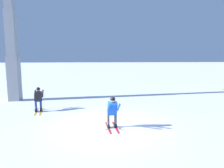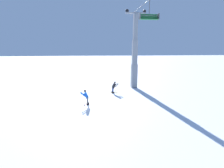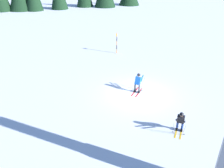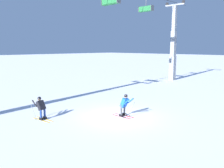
# 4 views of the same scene
# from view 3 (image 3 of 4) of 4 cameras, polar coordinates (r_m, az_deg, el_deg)

# --- Properties ---
(ground_plane) EXTENTS (260.00, 260.00, 0.00)m
(ground_plane) POSITION_cam_3_polar(r_m,az_deg,el_deg) (17.84, 6.83, -2.51)
(ground_plane) COLOR white
(skier_carving_main) EXTENTS (0.73, 1.61, 1.67)m
(skier_carving_main) POSITION_cam_3_polar(r_m,az_deg,el_deg) (17.77, 6.65, 0.64)
(skier_carving_main) COLOR red
(skier_carving_main) RESTS_ON ground_plane
(trail_marker_pole) EXTENTS (0.07, 0.28, 2.46)m
(trail_marker_pole) POSITION_cam_3_polar(r_m,az_deg,el_deg) (26.26, 1.22, 10.61)
(trail_marker_pole) COLOR orange
(trail_marker_pole) RESTS_ON ground_plane
(skier_distant_uphill) EXTENTS (0.75, 1.73, 1.61)m
(skier_distant_uphill) POSITION_cam_3_polar(r_m,az_deg,el_deg) (13.93, 17.13, -8.86)
(skier_distant_uphill) COLOR yellow
(skier_distant_uphill) RESTS_ON ground_plane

